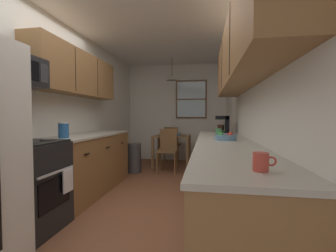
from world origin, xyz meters
The scene contains 24 objects.
ground_plane centered at (0.00, 1.00, 0.00)m, with size 12.00×12.00×0.00m, color brown.
wall_left centered at (-1.35, 1.00, 1.27)m, with size 0.10×9.00×2.55m, color white.
wall_right centered at (1.35, 1.00, 1.27)m, with size 0.10×9.00×2.55m, color white.
wall_back centered at (0.00, 3.65, 1.27)m, with size 4.40×0.10×2.55m, color white.
ceiling_slab centered at (0.00, 1.00, 2.59)m, with size 4.40×9.00×0.08m, color white.
stove_range centered at (-0.99, -0.44, 0.47)m, with size 0.66×0.65×1.10m.
microwave_over_range centered at (-1.11, -0.44, 1.63)m, with size 0.39×0.57×0.31m.
counter_left centered at (-1.00, 0.81, 0.45)m, with size 0.64×1.85×0.90m.
upper_cabinets_left centered at (-1.14, 0.76, 1.82)m, with size 0.33×1.93×0.64m.
counter_right centered at (1.00, 0.10, 0.45)m, with size 0.64×3.24×0.90m.
upper_cabinets_right centered at (1.14, 0.05, 1.83)m, with size 0.33×2.92×0.66m.
dining_table centered at (-0.01, 2.85, 0.60)m, with size 0.84×0.71×0.73m.
dining_chair_near centered at (-0.01, 2.29, 0.50)m, with size 0.40×0.40×0.90m.
dining_chair_far centered at (-0.09, 3.41, 0.50)m, with size 0.45×0.45×0.90m.
pendant_light centered at (-0.01, 2.85, 2.07)m, with size 0.29×0.29×0.53m.
back_window centered at (0.39, 3.58, 1.62)m, with size 0.81×0.05×1.00m.
trash_bin centered at (-0.70, 2.11, 0.30)m, with size 0.29×0.29×0.61m, color #3F3F42.
storage_canister centered at (-1.00, 0.18, 1.00)m, with size 0.13×0.13×0.20m.
dish_towel centered at (-0.64, -0.28, 0.50)m, with size 0.02×0.16×0.24m, color white.
coffee_maker centered at (1.08, 1.46, 1.05)m, with size 0.22×0.18×0.28m.
mug_by_coffeemaker centered at (1.06, -1.24, 0.95)m, with size 0.11×0.08×0.09m.
mug_spare centered at (0.96, 0.84, 0.95)m, with size 0.12×0.09×0.10m.
fruit_bowl centered at (1.01, 0.26, 0.94)m, with size 0.25×0.25×0.09m.
table_serving_bowl centered at (0.10, 2.81, 0.76)m, with size 0.18×0.18×0.06m, color #4C7299.
Camera 1 is at (0.79, -2.42, 1.17)m, focal length 24.16 mm.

